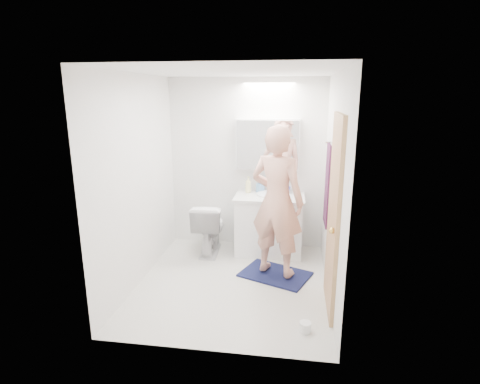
% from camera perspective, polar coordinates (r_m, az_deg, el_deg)
% --- Properties ---
extents(floor, '(2.50, 2.50, 0.00)m').
position_cam_1_polar(floor, '(4.62, -1.09, -13.48)').
color(floor, silver).
rests_on(floor, ground).
extents(ceiling, '(2.50, 2.50, 0.00)m').
position_cam_1_polar(ceiling, '(4.08, -1.26, 17.77)').
color(ceiling, white).
rests_on(ceiling, floor).
extents(wall_back, '(2.50, 0.00, 2.50)m').
position_cam_1_polar(wall_back, '(5.40, 1.00, 4.21)').
color(wall_back, white).
rests_on(wall_back, floor).
extents(wall_front, '(2.50, 0.00, 2.50)m').
position_cam_1_polar(wall_front, '(3.01, -5.05, -4.32)').
color(wall_front, white).
rests_on(wall_front, floor).
extents(wall_left, '(0.00, 2.50, 2.50)m').
position_cam_1_polar(wall_left, '(4.50, -15.13, 1.58)').
color(wall_left, white).
rests_on(wall_left, floor).
extents(wall_right, '(0.00, 2.50, 2.50)m').
position_cam_1_polar(wall_right, '(4.16, 13.96, 0.62)').
color(wall_right, white).
rests_on(wall_right, floor).
extents(vanity_cabinet, '(0.90, 0.55, 0.78)m').
position_cam_1_polar(vanity_cabinet, '(5.30, 4.41, -5.10)').
color(vanity_cabinet, white).
rests_on(vanity_cabinet, floor).
extents(countertop, '(0.95, 0.58, 0.04)m').
position_cam_1_polar(countertop, '(5.18, 4.50, -0.83)').
color(countertop, white).
rests_on(countertop, vanity_cabinet).
extents(sink_basin, '(0.36, 0.36, 0.03)m').
position_cam_1_polar(sink_basin, '(5.20, 4.53, -0.37)').
color(sink_basin, white).
rests_on(sink_basin, countertop).
extents(faucet, '(0.02, 0.02, 0.16)m').
position_cam_1_polar(faucet, '(5.37, 4.68, 0.82)').
color(faucet, silver).
rests_on(faucet, countertop).
extents(medicine_cabinet, '(0.88, 0.14, 0.70)m').
position_cam_1_polar(medicine_cabinet, '(5.25, 4.18, 7.18)').
color(medicine_cabinet, white).
rests_on(medicine_cabinet, wall_back).
extents(mirror_panel, '(0.84, 0.01, 0.66)m').
position_cam_1_polar(mirror_panel, '(5.18, 4.12, 7.08)').
color(mirror_panel, silver).
rests_on(mirror_panel, medicine_cabinet).
extents(toilet, '(0.44, 0.73, 0.73)m').
position_cam_1_polar(toilet, '(5.32, -4.67, -5.34)').
color(toilet, white).
rests_on(toilet, floor).
extents(bath_rug, '(0.95, 0.81, 0.02)m').
position_cam_1_polar(bath_rug, '(4.80, 5.32, -12.26)').
color(bath_rug, '#161845').
rests_on(bath_rug, floor).
extents(person, '(0.77, 0.65, 1.80)m').
position_cam_1_polar(person, '(4.45, 5.60, -1.43)').
color(person, tan).
rests_on(person, bath_rug).
extents(door, '(0.04, 0.80, 2.00)m').
position_cam_1_polar(door, '(3.88, 13.96, -3.48)').
color(door, tan).
rests_on(door, wall_right).
extents(door_knob, '(0.06, 0.06, 0.06)m').
position_cam_1_polar(door_knob, '(3.61, 13.72, -5.68)').
color(door_knob, gold).
rests_on(door_knob, door).
extents(towel, '(0.02, 0.42, 1.00)m').
position_cam_1_polar(towel, '(4.71, 13.00, 1.05)').
color(towel, '#101D35').
rests_on(towel, wall_right).
extents(towel_hook, '(0.07, 0.02, 0.02)m').
position_cam_1_polar(towel_hook, '(4.62, 13.21, 7.33)').
color(towel_hook, silver).
rests_on(towel_hook, wall_right).
extents(soap_bottle_a, '(0.12, 0.12, 0.23)m').
position_cam_1_polar(soap_bottle_a, '(5.32, 1.26, 1.12)').
color(soap_bottle_a, '#EFE89A').
rests_on(soap_bottle_a, countertop).
extents(soap_bottle_b, '(0.12, 0.12, 0.19)m').
position_cam_1_polar(soap_bottle_b, '(5.34, 3.07, 0.93)').
color(soap_bottle_b, '#6199D1').
rests_on(soap_bottle_b, countertop).
extents(toothbrush_cup, '(0.14, 0.14, 0.10)m').
position_cam_1_polar(toothbrush_cup, '(5.31, 7.01, 0.29)').
color(toothbrush_cup, '#3D4BB8').
rests_on(toothbrush_cup, countertop).
extents(toilet_paper_roll, '(0.11, 0.11, 0.10)m').
position_cam_1_polar(toilet_paper_roll, '(3.82, 9.81, -19.44)').
color(toilet_paper_roll, white).
rests_on(toilet_paper_roll, floor).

